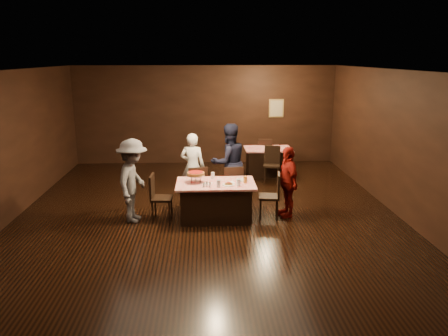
{
  "coord_description": "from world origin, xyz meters",
  "views": [
    {
      "loc": [
        -0.08,
        -8.47,
        3.27
      ],
      "look_at": [
        0.35,
        0.34,
        1.0
      ],
      "focal_mm": 35.0,
      "sensor_mm": 36.0,
      "label": 1
    }
  ],
  "objects_px": {
    "chair_back_near": "(272,164)",
    "glass_back": "(213,176)",
    "glass_front_right": "(239,183)",
    "chair_end_right": "(269,196)",
    "glass_front_left": "(219,184)",
    "glass_amber": "(245,180)",
    "diner_white_jacket": "(193,167)",
    "chair_far_left": "(197,186)",
    "back_table": "(268,162)",
    "diner_red_shirt": "(288,182)",
    "plate_empty": "(242,180)",
    "pizza_stand": "(196,174)",
    "chair_end_left": "(162,197)",
    "chair_far_right": "(233,186)",
    "chair_back_far": "(265,154)",
    "main_table": "(216,201)",
    "diner_grey_knit": "(133,181)",
    "diner_navy_hoodie": "(229,162)"
  },
  "relations": [
    {
      "from": "diner_grey_knit",
      "to": "plate_empty",
      "type": "bearing_deg",
      "value": -76.27
    },
    {
      "from": "plate_empty",
      "to": "glass_back",
      "type": "relative_size",
      "value": 1.79
    },
    {
      "from": "chair_far_left",
      "to": "diner_grey_knit",
      "type": "distance_m",
      "value": 1.53
    },
    {
      "from": "main_table",
      "to": "chair_back_near",
      "type": "relative_size",
      "value": 1.68
    },
    {
      "from": "glass_front_right",
      "to": "glass_back",
      "type": "height_order",
      "value": "same"
    },
    {
      "from": "chair_back_far",
      "to": "glass_back",
      "type": "height_order",
      "value": "chair_back_far"
    },
    {
      "from": "glass_front_right",
      "to": "chair_end_right",
      "type": "bearing_deg",
      "value": 21.04
    },
    {
      "from": "chair_end_left",
      "to": "glass_back",
      "type": "bearing_deg",
      "value": -69.98
    },
    {
      "from": "diner_white_jacket",
      "to": "glass_amber",
      "type": "distance_m",
      "value": 1.74
    },
    {
      "from": "chair_end_right",
      "to": "chair_far_right",
      "type": "bearing_deg",
      "value": -129.35
    },
    {
      "from": "chair_far_right",
      "to": "back_table",
      "type": "bearing_deg",
      "value": -118.39
    },
    {
      "from": "glass_front_left",
      "to": "glass_amber",
      "type": "height_order",
      "value": "same"
    },
    {
      "from": "chair_end_right",
      "to": "glass_front_left",
      "type": "xyz_separation_m",
      "value": [
        -1.05,
        -0.3,
        0.37
      ]
    },
    {
      "from": "diner_white_jacket",
      "to": "glass_front_right",
      "type": "relative_size",
      "value": 11.23
    },
    {
      "from": "chair_back_far",
      "to": "pizza_stand",
      "type": "bearing_deg",
      "value": 72.41
    },
    {
      "from": "chair_end_left",
      "to": "diner_red_shirt",
      "type": "relative_size",
      "value": 0.64
    },
    {
      "from": "glass_front_left",
      "to": "glass_front_right",
      "type": "height_order",
      "value": "same"
    },
    {
      "from": "diner_white_jacket",
      "to": "plate_empty",
      "type": "relative_size",
      "value": 6.29
    },
    {
      "from": "chair_far_left",
      "to": "diner_navy_hoodie",
      "type": "xyz_separation_m",
      "value": [
        0.74,
        0.45,
        0.43
      ]
    },
    {
      "from": "plate_empty",
      "to": "pizza_stand",
      "type": "bearing_deg",
      "value": -173.99
    },
    {
      "from": "chair_back_near",
      "to": "diner_red_shirt",
      "type": "height_order",
      "value": "diner_red_shirt"
    },
    {
      "from": "diner_navy_hoodie",
      "to": "glass_front_left",
      "type": "xyz_separation_m",
      "value": [
        -0.29,
        -1.5,
        -0.06
      ]
    },
    {
      "from": "main_table",
      "to": "plate_empty",
      "type": "bearing_deg",
      "value": 15.26
    },
    {
      "from": "chair_far_left",
      "to": "chair_far_right",
      "type": "height_order",
      "value": "same"
    },
    {
      "from": "plate_empty",
      "to": "chair_end_left",
      "type": "bearing_deg",
      "value": -174.81
    },
    {
      "from": "chair_far_left",
      "to": "glass_amber",
      "type": "height_order",
      "value": "chair_far_left"
    },
    {
      "from": "pizza_stand",
      "to": "plate_empty",
      "type": "bearing_deg",
      "value": 6.01
    },
    {
      "from": "pizza_stand",
      "to": "glass_front_right",
      "type": "relative_size",
      "value": 2.71
    },
    {
      "from": "chair_far_right",
      "to": "glass_front_right",
      "type": "height_order",
      "value": "chair_far_right"
    },
    {
      "from": "chair_back_near",
      "to": "chair_back_far",
      "type": "relative_size",
      "value": 1.0
    },
    {
      "from": "chair_end_right",
      "to": "chair_back_near",
      "type": "relative_size",
      "value": 1.0
    },
    {
      "from": "back_table",
      "to": "glass_front_left",
      "type": "xyz_separation_m",
      "value": [
        -1.52,
        -3.66,
        0.46
      ]
    },
    {
      "from": "diner_white_jacket",
      "to": "diner_navy_hoodie",
      "type": "relative_size",
      "value": 0.87
    },
    {
      "from": "diner_white_jacket",
      "to": "diner_red_shirt",
      "type": "relative_size",
      "value": 1.06
    },
    {
      "from": "diner_grey_knit",
      "to": "plate_empty",
      "type": "distance_m",
      "value": 2.22
    },
    {
      "from": "chair_back_near",
      "to": "glass_back",
      "type": "distance_m",
      "value": 2.88
    },
    {
      "from": "pizza_stand",
      "to": "glass_back",
      "type": "distance_m",
      "value": 0.44
    },
    {
      "from": "plate_empty",
      "to": "glass_front_left",
      "type": "distance_m",
      "value": 0.68
    },
    {
      "from": "diner_grey_knit",
      "to": "glass_front_right",
      "type": "distance_m",
      "value": 2.12
    },
    {
      "from": "chair_end_right",
      "to": "pizza_stand",
      "type": "xyz_separation_m",
      "value": [
        -1.5,
        0.05,
        0.48
      ]
    },
    {
      "from": "back_table",
      "to": "diner_red_shirt",
      "type": "xyz_separation_m",
      "value": [
        -0.08,
        -3.26,
        0.36
      ]
    },
    {
      "from": "diner_navy_hoodie",
      "to": "diner_grey_knit",
      "type": "bearing_deg",
      "value": 9.29
    },
    {
      "from": "back_table",
      "to": "chair_back_near",
      "type": "xyz_separation_m",
      "value": [
        0.0,
        -0.7,
        0.09
      ]
    },
    {
      "from": "glass_front_left",
      "to": "glass_amber",
      "type": "distance_m",
      "value": 0.6
    },
    {
      "from": "diner_white_jacket",
      "to": "plate_empty",
      "type": "distance_m",
      "value": 1.56
    },
    {
      "from": "diner_white_jacket",
      "to": "glass_front_left",
      "type": "distance_m",
      "value": 1.7
    },
    {
      "from": "back_table",
      "to": "glass_amber",
      "type": "relative_size",
      "value": 9.29
    },
    {
      "from": "main_table",
      "to": "glass_back",
      "type": "height_order",
      "value": "glass_back"
    },
    {
      "from": "glass_front_right",
      "to": "diner_white_jacket",
      "type": "bearing_deg",
      "value": 121.25
    },
    {
      "from": "diner_navy_hoodie",
      "to": "chair_back_far",
      "type": "bearing_deg",
      "value": -136.52
    }
  ]
}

